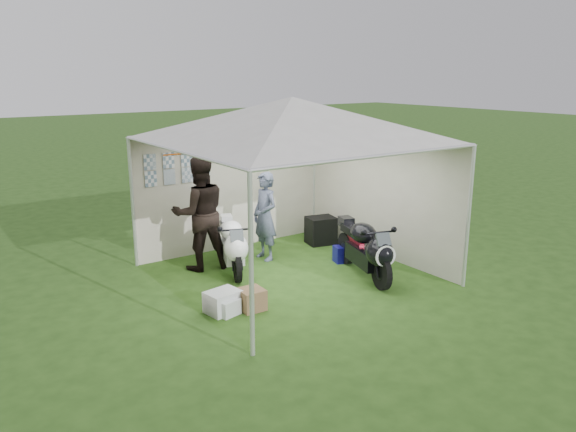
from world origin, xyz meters
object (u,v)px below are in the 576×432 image
(person_blue_jacket, at_px, (265,216))
(motorcycle_white, at_px, (233,244))
(equipment_box, at_px, (321,230))
(paddock_stand, at_px, (345,254))
(crate_2, at_px, (227,307))
(motorcycle_black, at_px, (366,248))
(person_dark_jacket, at_px, (200,213))
(canopy_tent, at_px, (291,124))
(crate_1, at_px, (251,299))
(crate_0, at_px, (223,302))

(person_blue_jacket, bearing_deg, motorcycle_white, -75.73)
(equipment_box, bearing_deg, paddock_stand, -106.19)
(crate_2, bearing_deg, paddock_stand, 15.71)
(motorcycle_black, relative_size, paddock_stand, 4.68)
(motorcycle_black, distance_m, person_dark_jacket, 2.92)
(canopy_tent, bearing_deg, crate_2, -154.23)
(motorcycle_white, bearing_deg, crate_1, -88.76)
(motorcycle_white, height_order, crate_0, motorcycle_white)
(crate_0, bearing_deg, person_blue_jacket, 42.89)
(person_dark_jacket, distance_m, equipment_box, 2.75)
(person_blue_jacket, xyz_separation_m, crate_2, (-1.79, -1.79, -0.70))
(motorcycle_black, distance_m, paddock_stand, 0.95)
(equipment_box, bearing_deg, crate_2, -148.79)
(person_dark_jacket, height_order, person_blue_jacket, person_dark_jacket)
(canopy_tent, height_order, motorcycle_black, canopy_tent)
(crate_2, bearing_deg, crate_0, 93.13)
(canopy_tent, height_order, crate_0, canopy_tent)
(person_blue_jacket, bearing_deg, crate_0, -49.08)
(paddock_stand, distance_m, crate_2, 3.01)
(paddock_stand, relative_size, person_blue_jacket, 0.24)
(canopy_tent, xyz_separation_m, paddock_stand, (1.22, 0.01, -2.43))
(motorcycle_black, bearing_deg, crate_1, -162.84)
(paddock_stand, height_order, equipment_box, equipment_box)
(crate_2, bearing_deg, person_dark_jacket, 73.76)
(person_blue_jacket, distance_m, crate_1, 2.40)
(paddock_stand, height_order, crate_1, crate_1)
(crate_0, bearing_deg, person_dark_jacket, 72.60)
(motorcycle_black, relative_size, crate_2, 5.88)
(motorcycle_white, bearing_deg, crate_2, -100.38)
(crate_1, distance_m, crate_2, 0.38)
(person_blue_jacket, height_order, crate_2, person_blue_jacket)
(paddock_stand, height_order, person_dark_jacket, person_dark_jacket)
(motorcycle_black, height_order, crate_1, motorcycle_black)
(equipment_box, xyz_separation_m, crate_2, (-3.23, -1.95, -0.16))
(crate_0, bearing_deg, equipment_box, 29.57)
(motorcycle_black, relative_size, crate_0, 3.92)
(canopy_tent, height_order, person_dark_jacket, canopy_tent)
(motorcycle_black, height_order, paddock_stand, motorcycle_black)
(motorcycle_black, height_order, crate_0, motorcycle_black)
(canopy_tent, height_order, motorcycle_white, canopy_tent)
(crate_0, bearing_deg, motorcycle_white, 55.78)
(person_dark_jacket, bearing_deg, crate_0, 84.72)
(motorcycle_white, distance_m, crate_1, 1.72)
(person_dark_jacket, bearing_deg, crate_1, 96.40)
(motorcycle_white, xyz_separation_m, crate_1, (-0.59, -1.58, -0.34))
(motorcycle_white, distance_m, person_dark_jacket, 0.78)
(paddock_stand, height_order, person_blue_jacket, person_blue_jacket)
(person_dark_jacket, xyz_separation_m, equipment_box, (2.65, -0.04, -0.73))
(crate_1, xyz_separation_m, crate_2, (-0.38, 0.04, -0.04))
(motorcycle_white, bearing_deg, paddock_stand, 0.80)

